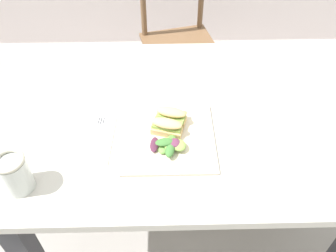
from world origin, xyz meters
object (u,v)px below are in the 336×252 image
at_px(sandwich_half_front, 167,127).
at_px(mason_jar_iced_tea, 15,175).
at_px(fork_on_napkin, 98,134).
at_px(dining_table, 186,138).
at_px(sandwich_half_back, 171,115).
at_px(chair_wooden_far, 179,43).
at_px(plate_lunch, 168,138).

height_order(sandwich_half_front, mason_jar_iced_tea, mason_jar_iced_tea).
xyz_separation_m(sandwich_half_front, fork_on_napkin, (-0.23, 0.00, -0.03)).
bearing_deg(sandwich_half_front, dining_table, 54.26).
bearing_deg(mason_jar_iced_tea, dining_table, 30.51).
bearing_deg(sandwich_half_back, dining_table, 40.84).
height_order(chair_wooden_far, sandwich_half_front, chair_wooden_far).
bearing_deg(sandwich_half_back, sandwich_half_front, -106.25).
bearing_deg(fork_on_napkin, chair_wooden_far, 72.15).
bearing_deg(chair_wooden_far, sandwich_half_front, -95.13).
distance_m(dining_table, chair_wooden_far, 0.90).
height_order(dining_table, sandwich_half_front, sandwich_half_front).
height_order(plate_lunch, mason_jar_iced_tea, mason_jar_iced_tea).
relative_size(dining_table, sandwich_half_front, 11.40).
relative_size(sandwich_half_back, mason_jar_iced_tea, 0.88).
bearing_deg(sandwich_half_back, mason_jar_iced_tea, -151.05).
bearing_deg(mason_jar_iced_tea, sandwich_half_front, 24.34).
height_order(dining_table, chair_wooden_far, chair_wooden_far).
distance_m(sandwich_half_back, mason_jar_iced_tea, 0.50).
height_order(chair_wooden_far, plate_lunch, chair_wooden_far).
bearing_deg(dining_table, mason_jar_iced_tea, -149.49).
height_order(dining_table, sandwich_half_back, sandwich_half_back).
bearing_deg(dining_table, fork_on_napkin, -161.99).
relative_size(chair_wooden_far, fork_on_napkin, 4.68).
distance_m(dining_table, fork_on_napkin, 0.34).
relative_size(dining_table, fork_on_napkin, 6.65).
distance_m(sandwich_half_front, fork_on_napkin, 0.23).
bearing_deg(chair_wooden_far, dining_table, -90.99).
relative_size(dining_table, chair_wooden_far, 1.42).
bearing_deg(mason_jar_iced_tea, plate_lunch, 21.89).
relative_size(plate_lunch, sandwich_half_back, 2.72).
bearing_deg(sandwich_half_front, sandwich_half_back, 73.75).
bearing_deg(dining_table, chair_wooden_far, 89.01).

